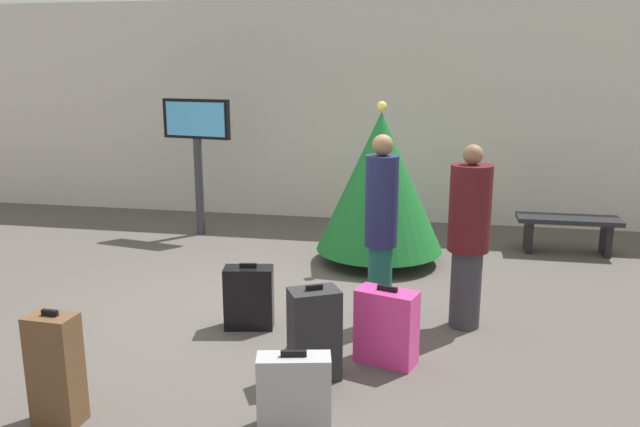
% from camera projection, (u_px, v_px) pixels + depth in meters
% --- Properties ---
extents(ground_plane, '(16.00, 16.00, 0.00)m').
position_uv_depth(ground_plane, '(275.00, 307.00, 6.42)').
color(ground_plane, '#514C47').
extents(back_wall, '(16.00, 0.20, 3.38)m').
position_uv_depth(back_wall, '(340.00, 111.00, 9.87)').
color(back_wall, beige).
rests_on(back_wall, ground_plane).
extents(holiday_tree, '(1.55, 1.55, 1.98)m').
position_uv_depth(holiday_tree, '(380.00, 182.00, 7.68)').
color(holiday_tree, '#4C3319').
rests_on(holiday_tree, ground_plane).
extents(flight_info_kiosk, '(1.03, 0.26, 1.94)m').
position_uv_depth(flight_info_kiosk, '(197.00, 138.00, 8.89)').
color(flight_info_kiosk, '#333338').
rests_on(flight_info_kiosk, ground_plane).
extents(waiting_bench, '(1.28, 0.44, 0.48)m').
position_uv_depth(waiting_bench, '(568.00, 227.00, 8.20)').
color(waiting_bench, black).
rests_on(waiting_bench, ground_plane).
extents(traveller_0, '(0.39, 0.39, 1.80)m').
position_uv_depth(traveller_0, '(381.00, 226.00, 5.77)').
color(traveller_0, '#19594C').
rests_on(traveller_0, ground_plane).
extents(traveller_1, '(0.40, 0.40, 1.71)m').
position_uv_depth(traveller_1, '(469.00, 234.00, 5.76)').
color(traveller_1, '#333338').
rests_on(traveller_1, ground_plane).
extents(suitcase_0, '(0.33, 0.23, 0.82)m').
position_uv_depth(suitcase_0, '(56.00, 370.00, 4.27)').
color(suitcase_0, brown).
rests_on(suitcase_0, ground_plane).
extents(suitcase_1, '(0.54, 0.37, 0.66)m').
position_uv_depth(suitcase_1, '(386.00, 327.00, 5.17)').
color(suitcase_1, '#E5388C').
rests_on(suitcase_1, ground_plane).
extents(suitcase_2, '(0.52, 0.30, 0.56)m').
position_uv_depth(suitcase_2, '(294.00, 392.00, 4.23)').
color(suitcase_2, '#9EA0A5').
rests_on(suitcase_2, ground_plane).
extents(suitcase_3, '(0.48, 0.31, 0.62)m').
position_uv_depth(suitcase_3, '(249.00, 297.00, 5.87)').
color(suitcase_3, black).
rests_on(suitcase_3, ground_plane).
extents(suitcase_4, '(0.45, 0.40, 0.77)m').
position_uv_depth(suitcase_4, '(314.00, 334.00, 4.90)').
color(suitcase_4, '#232326').
rests_on(suitcase_4, ground_plane).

